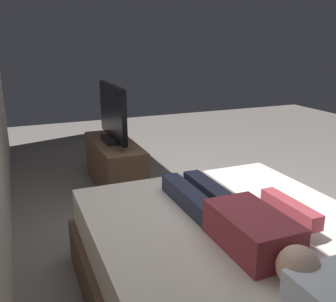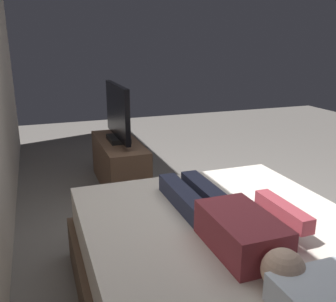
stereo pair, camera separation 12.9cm
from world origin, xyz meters
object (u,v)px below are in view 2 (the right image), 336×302
at_px(person, 230,221).
at_px(tv_stand, 119,164).
at_px(bed, 238,282).
at_px(remote, 278,210).
at_px(tv, 118,114).

height_order(person, tv_stand, person).
bearing_deg(person, bed, -120.66).
height_order(person, remote, person).
distance_m(remote, tv, 2.12).
height_order(tv_stand, tv, tv).
bearing_deg(remote, tv_stand, 13.89).
bearing_deg(bed, tv_stand, 3.85).
bearing_deg(tv_stand, bed, -176.15).
bearing_deg(tv, person, -177.37).
xyz_separation_m(bed, tv_stand, (2.22, 0.15, -0.01)).
distance_m(tv_stand, tv, 0.53).
bearing_deg(bed, remote, -63.18).
bearing_deg(person, remote, -69.53).
bearing_deg(tv_stand, remote, -166.11).
distance_m(person, tv, 2.20).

